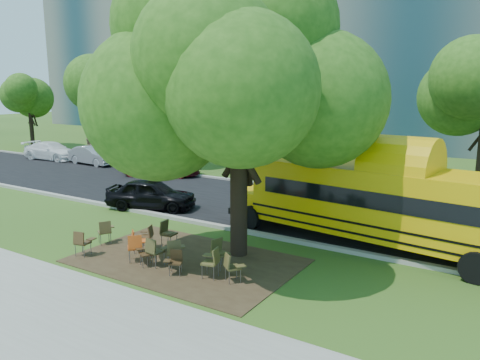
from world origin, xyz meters
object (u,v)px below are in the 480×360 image
Objects in this scene: chair_10 at (167,231)px; bg_car_silver at (93,155)px; chair_0 at (82,241)px; chair_2 at (136,245)px; black_car at (151,194)px; chair_8 at (105,230)px; pedestrian_b at (89,150)px; chair_3 at (148,251)px; chair_12 at (219,251)px; chair_7 at (232,265)px; pedestrian_a at (96,148)px; chair_6 at (212,260)px; bg_car_red at (163,165)px; main_tree at (239,80)px; chair_11 at (175,250)px; school_bus at (395,204)px; chair_1 at (136,239)px; chair_9 at (148,234)px; bg_car_white at (52,151)px; chair_4 at (155,249)px; chair_5 at (175,260)px.

bg_car_silver reaches higher than chair_10.
chair_0 is at bearing -44.97° from chair_10.
black_car is (-4.13, 5.21, 0.12)m from chair_2.
chair_8 is 0.49× the size of pedestrian_b.
chair_10 reaches higher than chair_3.
chair_10 reaches higher than chair_12.
chair_0 is at bearing 44.97° from chair_3.
pedestrian_a is (-20.70, 13.29, 0.43)m from chair_7.
chair_12 is at bearing -119.89° from chair_3.
chair_10 is at bearing -101.85° from pedestrian_a.
chair_6 is 1.07× the size of chair_7.
chair_0 is at bearing 150.05° from chair_2.
chair_8 is at bearing -107.40° from pedestrian_a.
bg_car_red reaches higher than chair_12.
main_tree reaches higher than chair_11.
school_bus is at bearing -85.78° from pedestrian_a.
bg_car_red is (-8.52, 11.07, 0.19)m from chair_1.
pedestrian_b reaches higher than chair_8.
school_bus reaches higher than chair_0.
chair_7 is at bearing -127.14° from chair_9.
chair_10 is at bearing -162.17° from chair_7.
chair_0 is 4.70m from chair_6.
main_tree is 11.42× the size of chair_9.
bg_car_white is (-24.01, 11.83, 0.14)m from chair_7.
chair_4 is 1.79m from chair_10.
chair_0 is 1.02× the size of chair_7.
chair_8 is 3.48m from chair_11.
school_bus is 10.44m from chair_0.
pedestrian_a is at bearing -179.51° from chair_1.
chair_1 reaches higher than chair_5.
chair_6 is at bearing 12.55° from chair_4.
chair_8 is (-2.91, 0.67, -0.03)m from chair_4.
main_tree reaches higher than chair_4.
chair_7 reaches higher than chair_9.
chair_8 is at bearing 2.17° from pedestrian_b.
bg_car_white is at bearing 37.08° from chair_9.
chair_5 is at bearing -121.35° from bg_car_silver.
chair_11 is 22.69m from pedestrian_b.
chair_2 is 1.14× the size of chair_9.
pedestrian_a reaches higher than chair_8.
chair_10 is 20.96m from pedestrian_a.
bg_car_red is at bearing 33.15° from chair_6.
chair_12 is (-0.27, 0.72, 0.00)m from chair_6.
bg_car_red is (-9.66, 11.75, 0.18)m from chair_3.
chair_9 is at bearing 43.78° from chair_0.
bg_car_white reaches higher than chair_9.
chair_0 reaches higher than chair_7.
bg_car_red is at bearing -75.92° from chair_5.
school_bus is at bearing -103.22° from bg_car_silver.
chair_4 is 22.57m from pedestrian_a.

